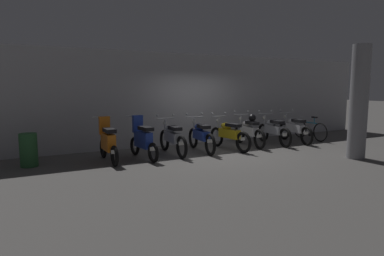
{
  "coord_description": "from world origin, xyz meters",
  "views": [
    {
      "loc": [
        -5.18,
        -8.07,
        1.95
      ],
      "look_at": [
        -0.8,
        0.41,
        0.75
      ],
      "focal_mm": 30.3,
      "sensor_mm": 36.0,
      "label": 1
    }
  ],
  "objects": [
    {
      "name": "ground_plane",
      "position": [
        0.0,
        0.0,
        0.0
      ],
      "size": [
        80.0,
        80.0,
        0.0
      ],
      "primitive_type": "plane",
      "color": "#565451"
    },
    {
      "name": "motorbike_slot_7",
      "position": [
        3.3,
        0.4,
        0.49
      ],
      "size": [
        0.58,
        1.94,
        1.15
      ],
      "color": "black",
      "rests_on": "ground"
    },
    {
      "name": "motorbike_slot_4",
      "position": [
        0.47,
        0.34,
        0.49
      ],
      "size": [
        0.59,
        1.95,
        1.15
      ],
      "color": "black",
      "rests_on": "ground"
    },
    {
      "name": "motorbike_slot_6",
      "position": [
        2.36,
        0.44,
        0.49
      ],
      "size": [
        0.59,
        1.95,
        1.15
      ],
      "color": "black",
      "rests_on": "ground"
    },
    {
      "name": "motorbike_slot_0",
      "position": [
        -3.3,
        0.4,
        0.52
      ],
      "size": [
        0.56,
        1.68,
        1.18
      ],
      "color": "black",
      "rests_on": "ground"
    },
    {
      "name": "motorbike_slot_3",
      "position": [
        -0.47,
        0.47,
        0.49
      ],
      "size": [
        0.59,
        1.95,
        1.15
      ],
      "color": "black",
      "rests_on": "ground"
    },
    {
      "name": "back_wall",
      "position": [
        0.0,
        2.06,
        1.55
      ],
      "size": [
        16.0,
        0.3,
        3.09
      ],
      "primitive_type": "cube",
      "color": "#ADADB2",
      "rests_on": "ground"
    },
    {
      "name": "bicycle",
      "position": [
        4.27,
        0.59,
        0.36
      ],
      "size": [
        0.5,
        1.73,
        0.89
      ],
      "color": "black",
      "rests_on": "ground"
    },
    {
      "name": "motorbike_slot_1",
      "position": [
        -2.36,
        0.35,
        0.52
      ],
      "size": [
        0.56,
        1.68,
        1.18
      ],
      "color": "black",
      "rests_on": "ground"
    },
    {
      "name": "motorbike_slot_5",
      "position": [
        1.41,
        0.56,
        0.53
      ],
      "size": [
        0.59,
        1.95,
        1.15
      ],
      "color": "black",
      "rests_on": "ground"
    },
    {
      "name": "motorbike_slot_2",
      "position": [
        -1.41,
        0.49,
        0.49
      ],
      "size": [
        0.59,
        1.95,
        1.15
      ],
      "color": "black",
      "rests_on": "ground"
    },
    {
      "name": "trash_bin",
      "position": [
        -5.16,
        0.77,
        0.42
      ],
      "size": [
        0.41,
        0.41,
        0.83
      ],
      "primitive_type": "cylinder",
      "color": "#26592D",
      "rests_on": "ground"
    },
    {
      "name": "support_pillar",
      "position": [
        2.89,
        -2.33,
        1.55
      ],
      "size": [
        0.48,
        0.48,
        3.09
      ],
      "primitive_type": "cylinder",
      "color": "gray",
      "rests_on": "ground"
    }
  ]
}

